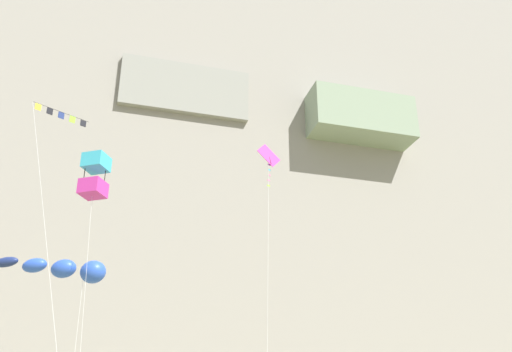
{
  "coord_description": "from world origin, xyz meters",
  "views": [
    {
      "loc": [
        -7.54,
        -3.26,
        1.63
      ],
      "look_at": [
        -0.06,
        23.15,
        14.24
      ],
      "focal_mm": 41.34,
      "sensor_mm": 36.0,
      "label": 1
    }
  ],
  "objects_px": {
    "kite_windsock_upper_left": "(66,269)",
    "kite_box_near_cliff": "(95,176)",
    "kite_banner_high_right": "(60,151)",
    "kite_diamond_low_center": "(269,162)"
  },
  "relations": [
    {
      "from": "kite_windsock_upper_left",
      "to": "kite_banner_high_right",
      "type": "xyz_separation_m",
      "value": [
        -0.91,
        -1.55,
        4.95
      ]
    },
    {
      "from": "kite_box_near_cliff",
      "to": "kite_windsock_upper_left",
      "type": "bearing_deg",
      "value": 122.13
    },
    {
      "from": "kite_banner_high_right",
      "to": "kite_box_near_cliff",
      "type": "xyz_separation_m",
      "value": [
        1.64,
        0.39,
        -0.84
      ]
    },
    {
      "from": "kite_diamond_low_center",
      "to": "kite_windsock_upper_left",
      "type": "relative_size",
      "value": 2.4
    },
    {
      "from": "kite_diamond_low_center",
      "to": "kite_windsock_upper_left",
      "type": "height_order",
      "value": "kite_diamond_low_center"
    },
    {
      "from": "kite_diamond_low_center",
      "to": "kite_banner_high_right",
      "type": "distance_m",
      "value": 20.18
    },
    {
      "from": "kite_windsock_upper_left",
      "to": "kite_box_near_cliff",
      "type": "relative_size",
      "value": 0.68
    },
    {
      "from": "kite_diamond_low_center",
      "to": "kite_banner_high_right",
      "type": "xyz_separation_m",
      "value": [
        -13.81,
        -12.8,
        -7.28
      ]
    },
    {
      "from": "kite_windsock_upper_left",
      "to": "kite_box_near_cliff",
      "type": "xyz_separation_m",
      "value": [
        0.73,
        -1.16,
        4.11
      ]
    },
    {
      "from": "kite_diamond_low_center",
      "to": "kite_box_near_cliff",
      "type": "xyz_separation_m",
      "value": [
        -12.17,
        -12.41,
        -8.12
      ]
    }
  ]
}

